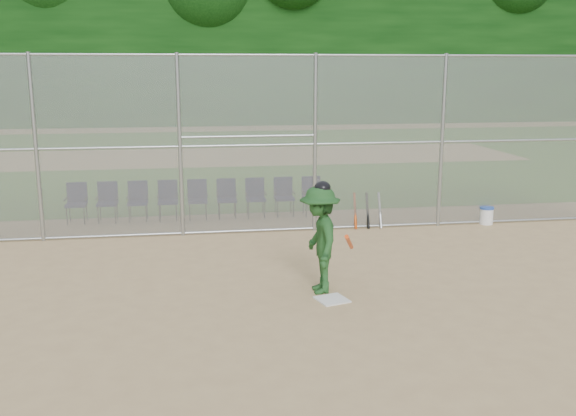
{
  "coord_description": "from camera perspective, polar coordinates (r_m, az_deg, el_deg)",
  "views": [
    {
      "loc": [
        -1.79,
        -9.13,
        3.68
      ],
      "look_at": [
        0.0,
        2.5,
        1.1
      ],
      "focal_mm": 40.0,
      "sensor_mm": 36.0,
      "label": 1
    }
  ],
  "objects": [
    {
      "name": "chair_7",
      "position": [
        16.19,
        -0.33,
        0.97
      ],
      "size": [
        0.54,
        0.52,
        0.96
      ],
      "primitive_type": null,
      "color": "#0F1138",
      "rests_on": "ground"
    },
    {
      "name": "ground",
      "position": [
        10.0,
        2.21,
        -9.22
      ],
      "size": [
        100.0,
        100.0,
        0.0
      ],
      "primitive_type": "plane",
      "color": "tan",
      "rests_on": "ground"
    },
    {
      "name": "chair_6",
      "position": [
        16.11,
        -2.88,
        0.89
      ],
      "size": [
        0.54,
        0.52,
        0.96
      ],
      "primitive_type": null,
      "color": "#0F1138",
      "rests_on": "ground"
    },
    {
      "name": "chair_3",
      "position": [
        16.04,
        -10.63,
        0.64
      ],
      "size": [
        0.54,
        0.52,
        0.96
      ],
      "primitive_type": null,
      "color": "#0F1138",
      "rests_on": "ground"
    },
    {
      "name": "chair_2",
      "position": [
        16.08,
        -13.21,
        0.55
      ],
      "size": [
        0.54,
        0.52,
        0.96
      ],
      "primitive_type": null,
      "color": "#0F1138",
      "rests_on": "ground"
    },
    {
      "name": "batter_at_plate",
      "position": [
        10.61,
        2.83,
        -2.76
      ],
      "size": [
        0.91,
        1.37,
        1.89
      ],
      "color": "#1D491E",
      "rests_on": "ground"
    },
    {
      "name": "chair_4",
      "position": [
        16.03,
        -8.04,
        0.72
      ],
      "size": [
        0.54,
        0.52,
        0.96
      ],
      "primitive_type": null,
      "color": "#0F1138",
      "rests_on": "ground"
    },
    {
      "name": "chair_1",
      "position": [
        16.15,
        -15.78,
        0.47
      ],
      "size": [
        0.54,
        0.52,
        0.96
      ],
      "primitive_type": null,
      "color": "#0F1138",
      "rests_on": "ground"
    },
    {
      "name": "spare_bats",
      "position": [
        15.11,
        7.08,
        -0.22
      ],
      "size": [
        0.66,
        0.35,
        0.83
      ],
      "color": "#D84C14",
      "rests_on": "ground"
    },
    {
      "name": "grass_strip",
      "position": [
        27.43,
        -4.95,
        4.61
      ],
      "size": [
        100.0,
        100.0,
        0.0
      ],
      "primitive_type": "plane",
      "color": "#32621D",
      "rests_on": "ground"
    },
    {
      "name": "backstop_fence",
      "position": [
        14.33,
        -1.53,
        5.91
      ],
      "size": [
        16.09,
        0.09,
        4.0
      ],
      "color": "gray",
      "rests_on": "ground"
    },
    {
      "name": "chair_5",
      "position": [
        16.05,
        -5.45,
        0.81
      ],
      "size": [
        0.54,
        0.52,
        0.96
      ],
      "primitive_type": null,
      "color": "#0F1138",
      "rests_on": "ground"
    },
    {
      "name": "treeline",
      "position": [
        29.24,
        -5.44,
        15.87
      ],
      "size": [
        81.0,
        60.0,
        11.0
      ],
      "color": "black",
      "rests_on": "ground"
    },
    {
      "name": "chair_0",
      "position": [
        16.26,
        -18.31,
        0.38
      ],
      "size": [
        0.54,
        0.52,
        0.96
      ],
      "primitive_type": null,
      "color": "#0F1138",
      "rests_on": "ground"
    },
    {
      "name": "chair_8",
      "position": [
        16.31,
        2.2,
        1.04
      ],
      "size": [
        0.54,
        0.52,
        0.96
      ],
      "primitive_type": null,
      "color": "#0F1138",
      "rests_on": "ground"
    },
    {
      "name": "home_plate",
      "position": [
        10.5,
        3.92,
        -8.12
      ],
      "size": [
        0.58,
        0.58,
        0.02
      ],
      "primitive_type": "cube",
      "rotation": [
        0.0,
        0.0,
        0.29
      ],
      "color": "silver",
      "rests_on": "ground"
    },
    {
      "name": "water_cooler",
      "position": [
        16.11,
        17.23,
        -0.63
      ],
      "size": [
        0.33,
        0.33,
        0.42
      ],
      "color": "white",
      "rests_on": "ground"
    },
    {
      "name": "dirt_patch_far",
      "position": [
        27.43,
        -4.95,
        4.62
      ],
      "size": [
        24.0,
        24.0,
        0.0
      ],
      "primitive_type": "plane",
      "color": "tan",
      "rests_on": "ground"
    }
  ]
}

